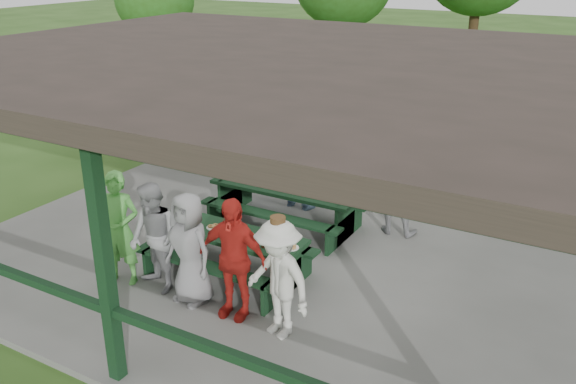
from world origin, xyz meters
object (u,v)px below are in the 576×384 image
Objects in this scene: contestant_grey_left at (154,238)px; spectator_grey at (397,187)px; picnic_table_near at (227,248)px; farm_trailer at (312,97)px; pickup_truck at (446,109)px; contestant_red at (233,258)px; contestant_grey_mid at (190,249)px; contestant_white_fedora at (278,279)px; contestant_green at (119,228)px; spectator_blue at (269,142)px; spectator_lblue at (300,169)px; picnic_table_far at (285,201)px.

contestant_grey_left is 0.97× the size of spectator_grey.
farm_trailer reaches higher than picnic_table_near.
pickup_truck is at bearing 86.73° from picnic_table_near.
spectator_grey is at bearing 76.32° from contestant_grey_left.
picnic_table_near is 1.44× the size of contestant_red.
picnic_table_near is at bearing 96.97° from contestant_grey_mid.
farm_trailer is at bearing 131.40° from contestant_white_fedora.
contestant_green is 0.41× the size of farm_trailer.
contestant_grey_mid is at bearing -16.25° from contestant_green.
spectator_grey is (1.64, 2.77, 0.38)m from picnic_table_near.
contestant_grey_mid is at bearing 60.28° from spectator_grey.
spectator_blue is (-1.42, 3.53, 0.52)m from picnic_table_near.
spectator_lblue is 0.91× the size of spectator_grey.
picnic_table_far is 0.54× the size of pickup_truck.
contestant_white_fedora is 10.58m from pickup_truck.
picnic_table_far is 2.05m from spectator_blue.
contestant_grey_left reaches higher than spectator_lblue.
spectator_blue is at bearing -80.82° from farm_trailer.
contestant_white_fedora reaches higher than contestant_grey_mid.
spectator_lblue reaches higher than picnic_table_near.
picnic_table_far is at bearing -159.14° from pickup_truck.
contestant_white_fedora reaches higher than picnic_table_near.
spectator_lblue is 2.00m from spectator_grey.
contestant_grey_left reaches higher than picnic_table_near.
contestant_grey_mid is 0.38× the size of farm_trailer.
contestant_red is (0.85, -2.83, 0.38)m from picnic_table_far.
contestant_grey_mid is at bearing -87.51° from picnic_table_far.
pickup_truck is at bearing -92.30° from spectator_lblue.
spectator_blue reaches higher than spectator_lblue.
contestant_red is at bearing -73.34° from picnic_table_far.
contestant_grey_mid is (0.12, -2.83, 0.34)m from picnic_table_far.
contestant_grey_mid is at bearing -167.80° from contestant_white_fedora.
picnic_table_near and picnic_table_far have the same top height.
spectator_grey is at bearing 70.26° from contestant_red.
contestant_green is at bearing -166.94° from contestant_grey_mid.
contestant_green is 4.69m from spectator_grey.
contestant_white_fedora is (2.12, -0.09, -0.01)m from contestant_grey_left.
spectator_lblue is at bearing 104.11° from contestant_grey_left.
contestant_white_fedora reaches higher than picnic_table_far.
picnic_table_near is at bearing -85.50° from picnic_table_far.
contestant_white_fedora is 0.39× the size of farm_trailer.
spectator_blue is at bearing 118.70° from contestant_grey_left.
picnic_table_near is 1.42× the size of contestant_green.
contestant_grey_mid is (0.64, 0.01, -0.01)m from contestant_grey_left.
contestant_grey_left is at bearing -160.51° from pickup_truck.
contestant_red is 0.77m from contestant_white_fedora.
contestant_white_fedora is at bearing -148.95° from pickup_truck.
spectator_grey reaches higher than farm_trailer.
contestant_grey_left is 0.98× the size of contestant_white_fedora.
picnic_table_far is at bearing -75.64° from farm_trailer.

